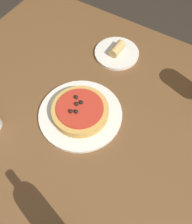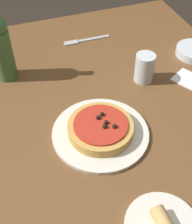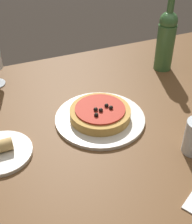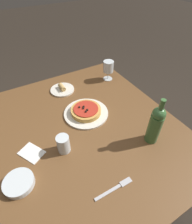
{
  "view_description": "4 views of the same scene",
  "coord_description": "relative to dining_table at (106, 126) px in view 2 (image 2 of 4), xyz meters",
  "views": [
    {
      "loc": [
        -0.29,
        -0.36,
        1.55
      ],
      "look_at": [
        0.13,
        -0.1,
        0.79
      ],
      "focal_mm": 42.0,
      "sensor_mm": 36.0,
      "label": 1
    },
    {
      "loc": [
        0.68,
        -0.28,
        1.49
      ],
      "look_at": [
        0.08,
        -0.06,
        0.84
      ],
      "focal_mm": 50.0,
      "sensor_mm": 36.0,
      "label": 2
    },
    {
      "loc": [
        0.42,
        0.68,
        1.4
      ],
      "look_at": [
        0.12,
        -0.04,
        0.81
      ],
      "focal_mm": 50.0,
      "sensor_mm": 36.0,
      "label": 3
    },
    {
      "loc": [
        -0.67,
        0.31,
        1.57
      ],
      "look_at": [
        0.06,
        -0.11,
        0.79
      ],
      "focal_mm": 28.0,
      "sensor_mm": 36.0,
      "label": 4
    }
  ],
  "objects": [
    {
      "name": "water_cup",
      "position": [
        -0.1,
        0.18,
        0.14
      ],
      "size": [
        0.07,
        0.07,
        0.11
      ],
      "color": "silver",
      "rests_on": "dining_table"
    },
    {
      "name": "dining_table",
      "position": [
        0.0,
        0.0,
        0.0
      ],
      "size": [
        1.29,
        1.1,
        0.76
      ],
      "color": "brown",
      "rests_on": "ground_plane"
    },
    {
      "name": "wine_bottle",
      "position": [
        -0.28,
        -0.28,
        0.21
      ],
      "size": [
        0.07,
        0.07,
        0.3
      ],
      "color": "#3D6B38",
      "rests_on": "dining_table"
    },
    {
      "name": "fork",
      "position": [
        -0.41,
        0.06,
        0.09
      ],
      "size": [
        0.03,
        0.2,
        0.0
      ],
      "rotation": [
        0.0,
        0.0,
        -1.59
      ],
      "color": "#B7B7BC",
      "rests_on": "dining_table"
    },
    {
      "name": "pizza",
      "position": [
        0.1,
        -0.06,
        0.11
      ],
      "size": [
        0.2,
        0.2,
        0.05
      ],
      "color": "gold",
      "rests_on": "dinner_plate"
    },
    {
      "name": "paper_napkin",
      "position": [
        -0.03,
        0.34,
        0.09
      ],
      "size": [
        0.16,
        0.14,
        0.0
      ],
      "color": "white",
      "rests_on": "dining_table"
    },
    {
      "name": "ground_plane",
      "position": [
        0.0,
        0.0,
        -0.68
      ],
      "size": [
        14.0,
        14.0,
        0.0
      ],
      "primitive_type": "plane",
      "color": "#2D261E"
    },
    {
      "name": "dinner_plate",
      "position": [
        0.1,
        -0.06,
        0.09
      ],
      "size": [
        0.3,
        0.3,
        0.01
      ],
      "color": "silver",
      "rests_on": "dining_table"
    }
  ]
}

